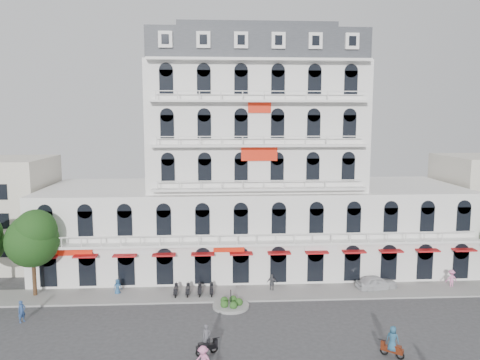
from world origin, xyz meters
name	(u,v)px	position (x,y,z in m)	size (l,w,h in m)	color
ground	(274,338)	(0.00, 0.00, 0.00)	(120.00, 120.00, 0.00)	#38383A
sidewalk	(262,293)	(0.00, 9.00, 0.08)	(53.00, 4.00, 0.16)	gray
main_building	(254,177)	(0.00, 18.00, 9.96)	(45.00, 15.00, 25.80)	silver
traffic_island	(231,304)	(-3.00, 6.00, 0.26)	(3.20, 3.20, 1.60)	gray
parked_scooter_row	(194,296)	(-6.35, 8.80, 0.00)	(4.40, 1.80, 1.10)	black
tree_west_inner	(32,237)	(-20.95, 9.48, 5.68)	(4.76, 4.76, 8.25)	#382314
parked_car	(376,283)	(11.18, 9.50, 0.68)	(1.60, 3.99, 1.36)	silver
rider_west	(207,341)	(-4.99, -2.12, 0.99)	(1.61, 0.92, 2.20)	black
rider_east	(393,342)	(7.80, -3.22, 1.13)	(1.41, 1.20, 2.25)	#622411
pedestrian_left	(117,287)	(-13.47, 9.50, 0.76)	(0.74, 0.48, 1.52)	#2B5481
pedestrian_mid	(272,283)	(1.05, 9.50, 0.85)	(1.00, 0.41, 1.70)	#4C4D53
pedestrian_right	(451,279)	(18.59, 9.50, 0.91)	(1.17, 0.67, 1.81)	pink
pedestrian_far	(22,311)	(-20.00, 3.98, 0.90)	(0.66, 0.43, 1.80)	#2B4983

